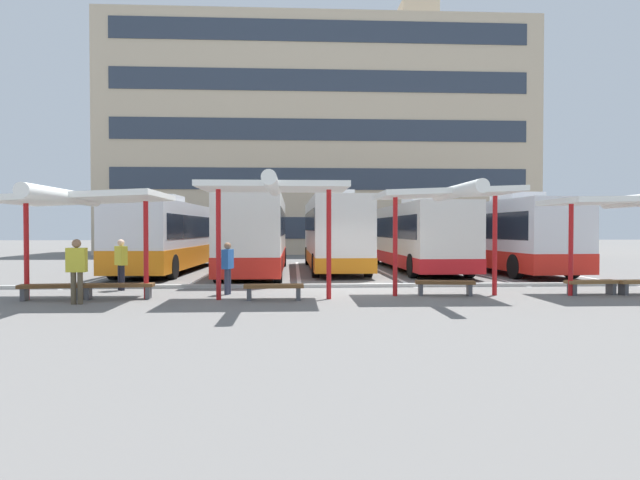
{
  "coord_description": "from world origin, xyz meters",
  "views": [
    {
      "loc": [
        -2.22,
        -17.87,
        2.02
      ],
      "look_at": [
        -1.2,
        2.44,
        1.6
      ],
      "focal_mm": 29.93,
      "sensor_mm": 36.0,
      "label": 1
    }
  ],
  "objects": [
    {
      "name": "waiting_shelter_3",
      "position": [
        7.8,
        -2.45,
        2.8
      ],
      "size": [
        4.26,
        4.63,
        3.02
      ],
      "color": "red",
      "rests_on": "ground"
    },
    {
      "name": "bench_4",
      "position": [
        6.9,
        -2.06,
        0.33
      ],
      "size": [
        1.65,
        0.59,
        0.45
      ],
      "color": "brown",
      "rests_on": "ground"
    },
    {
      "name": "bench_3",
      "position": [
        2.37,
        -1.99,
        0.34
      ],
      "size": [
        1.8,
        0.64,
        0.45
      ],
      "color": "brown",
      "rests_on": "ground"
    },
    {
      "name": "lane_stripe_5",
      "position": [
        9.99,
        7.18,
        0.0
      ],
      "size": [
        0.16,
        14.0,
        0.01
      ],
      "primitive_type": "cube",
      "color": "white",
      "rests_on": "ground"
    },
    {
      "name": "waiting_shelter_1",
      "position": [
        -2.77,
        -2.88,
        3.13
      ],
      "size": [
        4.15,
        4.45,
        3.37
      ],
      "color": "red",
      "rests_on": "ground"
    },
    {
      "name": "waiting_passenger_2",
      "position": [
        -8.01,
        -3.34,
        1.02
      ],
      "size": [
        0.51,
        0.23,
        1.75
      ],
      "color": "brown",
      "rests_on": "ground"
    },
    {
      "name": "waiting_passenger_0",
      "position": [
        -4.24,
        -1.41,
        0.92
      ],
      "size": [
        0.34,
        0.51,
        1.61
      ],
      "color": "#33384C",
      "rests_on": "ground"
    },
    {
      "name": "coach_bus_1",
      "position": [
        -3.89,
        6.5,
        1.75
      ],
      "size": [
        2.57,
        11.85,
        3.74
      ],
      "color": "silver",
      "rests_on": "ground"
    },
    {
      "name": "terminal_building",
      "position": [
        0.03,
        29.38,
        9.59
      ],
      "size": [
        35.33,
        11.49,
        21.9
      ],
      "color": "#C6B293",
      "rests_on": "ground"
    },
    {
      "name": "lane_stripe_0",
      "position": [
        -9.99,
        7.18,
        0.0
      ],
      "size": [
        0.16,
        14.0,
        0.01
      ],
      "primitive_type": "cube",
      "color": "white",
      "rests_on": "ground"
    },
    {
      "name": "lane_stripe_1",
      "position": [
        -5.99,
        7.18,
        0.0
      ],
      "size": [
        0.16,
        14.0,
        0.01
      ],
      "primitive_type": "cube",
      "color": "white",
      "rests_on": "ground"
    },
    {
      "name": "coach_bus_4",
      "position": [
        7.71,
        6.85,
        1.67
      ],
      "size": [
        3.3,
        10.65,
        3.62
      ],
      "color": "silver",
      "rests_on": "ground"
    },
    {
      "name": "bench_2",
      "position": [
        -2.77,
        -2.77,
        0.34
      ],
      "size": [
        1.7,
        0.46,
        0.45
      ],
      "color": "brown",
      "rests_on": "ground"
    },
    {
      "name": "waiting_shelter_2",
      "position": [
        2.37,
        -2.26,
        3.01
      ],
      "size": [
        4.05,
        4.46,
        3.25
      ],
      "color": "red",
      "rests_on": "ground"
    },
    {
      "name": "lane_stripe_3",
      "position": [
        2.0,
        7.18,
        0.0
      ],
      "size": [
        0.16,
        14.0,
        0.01
      ],
      "primitive_type": "cube",
      "color": "white",
      "rests_on": "ground"
    },
    {
      "name": "coach_bus_2",
      "position": [
        -0.23,
        8.2,
        1.79
      ],
      "size": [
        2.62,
        11.05,
        3.78
      ],
      "color": "silver",
      "rests_on": "ground"
    },
    {
      "name": "bench_0",
      "position": [
        -9.04,
        -2.45,
        0.34
      ],
      "size": [
        1.83,
        0.59,
        0.45
      ],
      "color": "brown",
      "rests_on": "ground"
    },
    {
      "name": "lane_stripe_4",
      "position": [
        5.99,
        7.18,
        0.0
      ],
      "size": [
        0.16,
        14.0,
        0.01
      ],
      "primitive_type": "cube",
      "color": "white",
      "rests_on": "ground"
    },
    {
      "name": "waiting_shelter_0",
      "position": [
        -8.14,
        -2.59,
        2.83
      ],
      "size": [
        4.36,
        5.27,
        3.07
      ],
      "color": "red",
      "rests_on": "ground"
    },
    {
      "name": "platform_kerb",
      "position": [
        0.0,
        0.44,
        0.06
      ],
      "size": [
        44.0,
        0.24,
        0.12
      ],
      "primitive_type": "cube",
      "color": "#ADADA8",
      "rests_on": "ground"
    },
    {
      "name": "ground_plane",
      "position": [
        0.0,
        0.0,
        0.0
      ],
      "size": [
        160.0,
        160.0,
        0.0
      ],
      "primitive_type": "plane",
      "color": "slate"
    },
    {
      "name": "lane_stripe_2",
      "position": [
        -2.0,
        7.18,
        0.0
      ],
      "size": [
        0.16,
        14.0,
        0.01
      ],
      "primitive_type": "cube",
      "color": "white",
      "rests_on": "ground"
    },
    {
      "name": "coach_bus_3",
      "position": [
        3.81,
        8.31,
        1.65
      ],
      "size": [
        2.78,
        12.31,
        3.51
      ],
      "color": "silver",
      "rests_on": "ground"
    },
    {
      "name": "coach_bus_0",
      "position": [
        -8.07,
        7.96,
        1.61
      ],
      "size": [
        3.05,
        11.75,
        3.53
      ],
      "color": "silver",
      "rests_on": "ground"
    },
    {
      "name": "waiting_passenger_1",
      "position": [
        -7.86,
        -0.12,
        0.97
      ],
      "size": [
        0.5,
        0.5,
        1.68
      ],
      "color": "black",
      "rests_on": "ground"
    },
    {
      "name": "bench_1",
      "position": [
        -7.24,
        -2.33,
        0.34
      ],
      "size": [
        1.99,
        0.53,
        0.45
      ],
      "color": "brown",
      "rests_on": "ground"
    }
  ]
}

